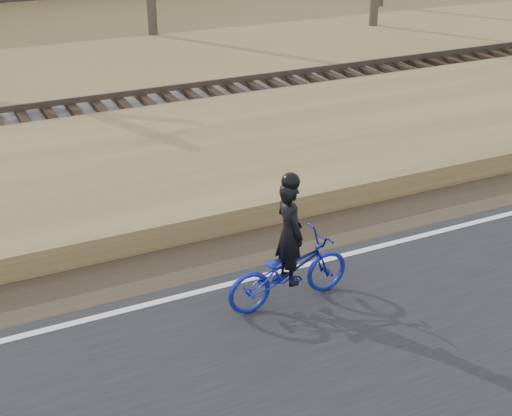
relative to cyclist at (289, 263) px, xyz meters
name	(u,v)px	position (x,y,z in m)	size (l,w,h in m)	color
ground	(127,322)	(-2.26, 0.58, -0.70)	(120.00, 120.00, 0.00)	#957F4B
edge_line	(123,311)	(-2.26, 0.78, -0.63)	(120.00, 0.12, 0.01)	silver
shoulder	(105,280)	(-2.26, 1.78, -0.68)	(120.00, 1.60, 0.04)	#473A2B
embankment	(63,196)	(-2.26, 4.78, -0.48)	(120.00, 5.00, 0.44)	#957F4B
ballast	(28,134)	(-2.26, 8.58, -0.47)	(120.00, 3.00, 0.45)	slate
railroad	(26,122)	(-2.26, 8.58, -0.17)	(120.00, 2.40, 0.29)	black
cyclist	(289,263)	(0.00, 0.00, 0.00)	(1.97, 0.75, 2.03)	#162299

